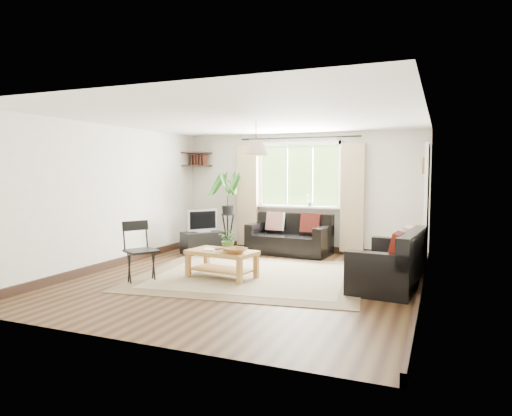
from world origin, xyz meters
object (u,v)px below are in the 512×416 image
at_px(tv_stand, 203,243).
at_px(palm_stand, 228,211).
at_px(sofa_back, 289,235).
at_px(sofa_right, 389,260).
at_px(folding_chair, 141,252).
at_px(coffee_table, 222,264).

xyz_separation_m(tv_stand, palm_stand, (0.27, 0.59, 0.60)).
xyz_separation_m(sofa_back, tv_stand, (-1.61, -0.59, -0.16)).
height_order(tv_stand, palm_stand, palm_stand).
xyz_separation_m(sofa_back, sofa_right, (2.10, -1.91, 0.01)).
height_order(sofa_right, folding_chair, folding_chair).
relative_size(sofa_right, palm_stand, 1.00).
bearing_deg(folding_chair, tv_stand, 38.32).
bearing_deg(sofa_back, tv_stand, -154.77).
xyz_separation_m(sofa_back, palm_stand, (-1.34, -0.00, 0.44)).
bearing_deg(sofa_back, sofa_right, -37.19).
distance_m(coffee_table, tv_stand, 2.19).
bearing_deg(tv_stand, sofa_right, -72.76).
relative_size(sofa_right, tv_stand, 2.04).
bearing_deg(coffee_table, palm_stand, 113.80).
xyz_separation_m(coffee_table, folding_chair, (-0.99, -0.67, 0.23)).
height_order(sofa_right, coffee_table, sofa_right).
bearing_deg(folding_chair, sofa_right, -41.20).
bearing_deg(tv_stand, folding_chair, -135.64).
bearing_deg(tv_stand, palm_stand, 12.06).
distance_m(sofa_back, sofa_right, 2.84).
relative_size(sofa_right, coffee_table, 1.57).
xyz_separation_m(sofa_right, tv_stand, (-3.71, 1.32, -0.17)).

